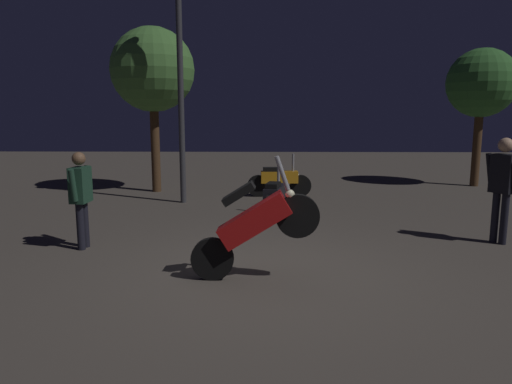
% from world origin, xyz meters
% --- Properties ---
extents(ground_plane, '(40.00, 40.00, 0.00)m').
position_xyz_m(ground_plane, '(0.00, 0.00, 0.00)').
color(ground_plane, '#4C443D').
extents(motorcycle_red_foreground, '(1.66, 0.32, 1.63)m').
position_xyz_m(motorcycle_red_foreground, '(-0.17, -0.25, 0.74)').
color(motorcycle_red_foreground, black).
rests_on(motorcycle_red_foreground, ground_plane).
extents(motorcycle_orange_parked_left, '(1.66, 0.35, 1.11)m').
position_xyz_m(motorcycle_orange_parked_left, '(0.34, 6.01, 0.44)').
color(motorcycle_orange_parked_left, black).
rests_on(motorcycle_orange_parked_left, ground_plane).
extents(motorcycle_black_parked_right, '(0.50, 1.64, 1.11)m').
position_xyz_m(motorcycle_black_parked_right, '(0.18, 3.50, 0.44)').
color(motorcycle_black_parked_right, black).
rests_on(motorcycle_black_parked_right, ground_plane).
extents(person_rider_beside, '(0.26, 0.66, 1.55)m').
position_xyz_m(person_rider_beside, '(-2.95, 1.17, 0.92)').
color(person_rider_beside, black).
rests_on(person_rider_beside, ground_plane).
extents(person_bystander_far, '(0.43, 0.61, 1.76)m').
position_xyz_m(person_bystander_far, '(3.87, 1.61, 1.06)').
color(person_bystander_far, black).
rests_on(person_bystander_far, ground_plane).
extents(streetlamp_near, '(0.36, 0.36, 5.70)m').
position_xyz_m(streetlamp_near, '(-2.01, 5.14, 3.56)').
color(streetlamp_near, '#38383D').
rests_on(streetlamp_near, ground_plane).
extents(tree_left_bg, '(1.96, 1.96, 3.97)m').
position_xyz_m(tree_left_bg, '(6.18, 7.91, 2.96)').
color(tree_left_bg, '#4C331E').
rests_on(tree_left_bg, ground_plane).
extents(tree_center_bg, '(2.22, 2.22, 4.39)m').
position_xyz_m(tree_center_bg, '(-3.02, 6.75, 3.25)').
color(tree_center_bg, '#4C331E').
rests_on(tree_center_bg, ground_plane).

